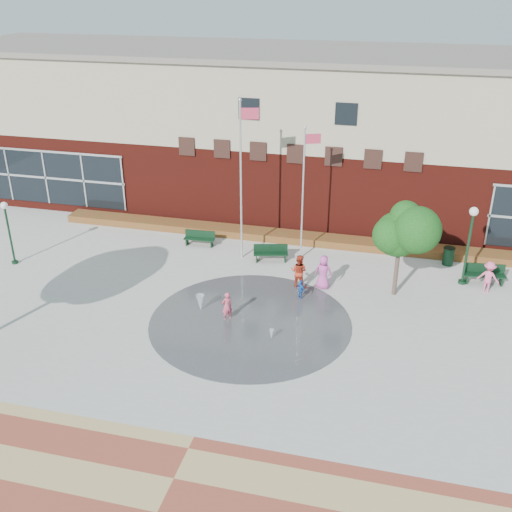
% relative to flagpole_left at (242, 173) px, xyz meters
% --- Properties ---
extents(ground, '(120.00, 120.00, 0.00)m').
position_rel_flagpole_left_xyz_m(ground, '(1.94, -8.93, -4.46)').
color(ground, '#666056').
rests_on(ground, ground).
extents(plaza_concrete, '(46.00, 18.00, 0.01)m').
position_rel_flagpole_left_xyz_m(plaza_concrete, '(1.94, -4.93, -4.46)').
color(plaza_concrete, '#A8A8A0').
rests_on(plaza_concrete, ground).
extents(splash_pad, '(8.40, 8.40, 0.01)m').
position_rel_flagpole_left_xyz_m(splash_pad, '(1.94, -5.93, -4.46)').
color(splash_pad, '#383A3D').
rests_on(splash_pad, ground).
extents(library_building, '(44.40, 10.40, 9.20)m').
position_rel_flagpole_left_xyz_m(library_building, '(1.94, 8.55, 0.18)').
color(library_building, '#4F130C').
rests_on(library_building, ground).
extents(flower_bed, '(26.00, 1.20, 0.40)m').
position_rel_flagpole_left_xyz_m(flower_bed, '(1.94, 2.67, -4.46)').
color(flower_bed, '#A31E17').
rests_on(flower_bed, ground).
extents(flagpole_left, '(0.92, 0.29, 8.02)m').
position_rel_flagpole_left_xyz_m(flagpole_left, '(0.00, 0.00, 0.00)').
color(flagpole_left, silver).
rests_on(flagpole_left, ground).
extents(flagpole_right, '(0.79, 0.36, 6.77)m').
position_rel_flagpole_left_xyz_m(flagpole_right, '(2.92, 0.66, -0.68)').
color(flagpole_right, silver).
rests_on(flagpole_right, ground).
extents(lamp_left, '(0.35, 0.35, 3.27)m').
position_rel_flagpole_left_xyz_m(lamp_left, '(-10.85, -3.43, -2.43)').
color(lamp_left, black).
rests_on(lamp_left, ground).
extents(lamp_right, '(0.40, 0.40, 3.81)m').
position_rel_flagpole_left_xyz_m(lamp_right, '(10.69, -0.21, -2.10)').
color(lamp_right, black).
rests_on(lamp_right, ground).
extents(bench_left, '(1.65, 0.54, 0.82)m').
position_rel_flagpole_left_xyz_m(bench_left, '(-2.60, 0.85, -4.20)').
color(bench_left, black).
rests_on(bench_left, ground).
extents(bench_mid, '(1.78, 0.90, 0.86)m').
position_rel_flagpole_left_xyz_m(bench_mid, '(1.48, -0.06, -4.19)').
color(bench_mid, black).
rests_on(bench_mid, ground).
extents(bench_right, '(1.91, 0.71, 0.94)m').
position_rel_flagpole_left_xyz_m(bench_right, '(11.65, 0.03, -4.16)').
color(bench_right, black).
rests_on(bench_right, ground).
extents(trash_can, '(0.57, 0.57, 0.93)m').
position_rel_flagpole_left_xyz_m(trash_can, '(10.10, 1.69, -3.99)').
color(trash_can, black).
rests_on(trash_can, ground).
extents(tree_mid, '(2.72, 2.72, 4.58)m').
position_rel_flagpole_left_xyz_m(tree_mid, '(7.64, -2.05, -1.13)').
color(tree_mid, '#423029').
rests_on(tree_mid, ground).
extents(water_jet_a, '(0.38, 0.38, 0.74)m').
position_rel_flagpole_left_xyz_m(water_jet_a, '(-0.36, -5.56, -4.46)').
color(water_jet_a, white).
rests_on(water_jet_a, ground).
extents(water_jet_b, '(0.19, 0.19, 0.43)m').
position_rel_flagpole_left_xyz_m(water_jet_b, '(3.08, -6.97, -4.46)').
color(water_jet_b, white).
rests_on(water_jet_b, ground).
extents(child_splash, '(0.55, 0.55, 1.29)m').
position_rel_flagpole_left_xyz_m(child_splash, '(0.95, -5.95, -3.82)').
color(child_splash, '#CE4761').
rests_on(child_splash, ground).
extents(adult_red, '(0.89, 0.75, 1.62)m').
position_rel_flagpole_left_xyz_m(adult_red, '(3.32, -2.41, -3.65)').
color(adult_red, '#B2311B').
rests_on(adult_red, ground).
extents(adult_pink, '(0.82, 0.56, 1.63)m').
position_rel_flagpole_left_xyz_m(adult_pink, '(4.42, -2.24, -3.65)').
color(adult_pink, '#C3469D').
rests_on(adult_pink, ground).
extents(child_blue, '(0.57, 0.50, 0.92)m').
position_rel_flagpole_left_xyz_m(child_blue, '(3.62, -3.48, -4.00)').
color(child_blue, '#1E53AD').
rests_on(child_blue, ground).
extents(person_bench, '(1.09, 0.82, 1.50)m').
position_rel_flagpole_left_xyz_m(person_bench, '(11.71, -0.77, -3.71)').
color(person_bench, '#E15B89').
rests_on(person_bench, ground).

